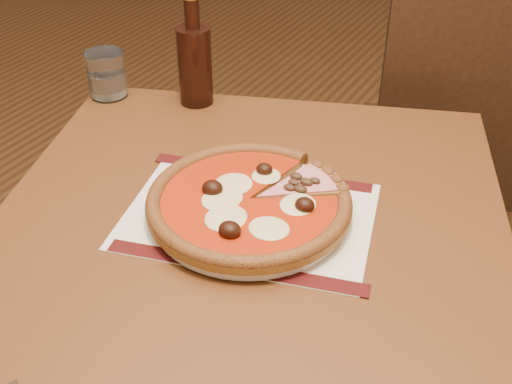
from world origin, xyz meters
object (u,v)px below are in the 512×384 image
(pizza, at_px, (249,200))
(table, at_px, (250,262))
(plate, at_px, (249,211))
(bottle, at_px, (195,61))
(water_glass, at_px, (106,74))
(chair_far, at_px, (461,143))

(pizza, bearing_deg, table, 109.02)
(plate, distance_m, bottle, 0.41)
(plate, xyz_separation_m, pizza, (-0.00, -0.00, 0.02))
(table, relative_size, pizza, 3.23)
(pizza, distance_m, water_glass, 0.51)
(bottle, bearing_deg, water_glass, -159.87)
(pizza, relative_size, water_glass, 3.34)
(table, distance_m, plate, 0.11)
(plate, height_order, bottle, bottle)
(plate, distance_m, water_glass, 0.51)
(plate, bearing_deg, chair_far, 76.74)
(pizza, height_order, bottle, bottle)
(plate, bearing_deg, table, 109.60)
(water_glass, bearing_deg, chair_far, 39.58)
(plate, relative_size, water_glass, 3.15)
(pizza, bearing_deg, bottle, 135.15)
(pizza, bearing_deg, water_glass, 154.64)
(chair_far, height_order, plate, chair_far)
(table, relative_size, water_glass, 10.78)
(table, xyz_separation_m, pizza, (0.00, -0.01, 0.13))
(chair_far, xyz_separation_m, pizza, (-0.18, -0.75, 0.24))
(chair_far, xyz_separation_m, bottle, (-0.46, -0.46, 0.30))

